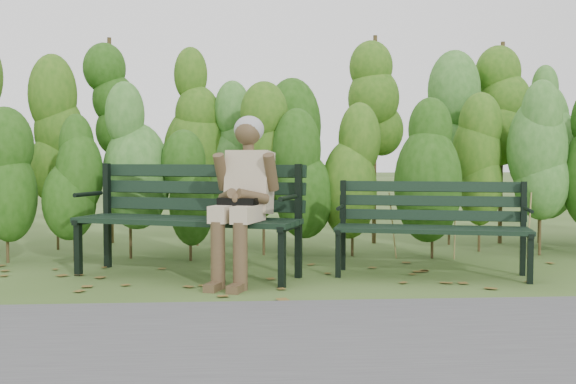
{
  "coord_description": "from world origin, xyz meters",
  "views": [
    {
      "loc": [
        -0.43,
        -5.83,
        1.07
      ],
      "look_at": [
        0.0,
        0.35,
        0.75
      ],
      "focal_mm": 42.0,
      "sensor_mm": 36.0,
      "label": 1
    }
  ],
  "objects": [
    {
      "name": "footpath",
      "position": [
        0.0,
        -2.2,
        0.01
      ],
      "size": [
        60.0,
        2.5,
        0.01
      ],
      "primitive_type": "cube",
      "color": "#474749",
      "rests_on": "ground"
    },
    {
      "name": "hedge_band",
      "position": [
        0.0,
        1.86,
        1.26
      ],
      "size": [
        11.04,
        1.67,
        2.42
      ],
      "color": "#47381E",
      "rests_on": "ground"
    },
    {
      "name": "ground",
      "position": [
        0.0,
        0.0,
        0.0
      ],
      "size": [
        80.0,
        80.0,
        0.0
      ],
      "primitive_type": "plane",
      "color": "#324D1A"
    },
    {
      "name": "leaf_litter",
      "position": [
        0.43,
        -0.43,
        0.0
      ],
      "size": [
        5.61,
        2.16,
        0.01
      ],
      "color": "brown",
      "rests_on": "ground"
    },
    {
      "name": "bench_left",
      "position": [
        -0.88,
        0.31,
        0.6
      ],
      "size": [
        2.12,
        1.34,
        1.01
      ],
      "color": "black",
      "rests_on": "ground"
    },
    {
      "name": "bench_right",
      "position": [
        1.29,
        0.15,
        0.5
      ],
      "size": [
        1.79,
        0.97,
        0.85
      ],
      "color": "black",
      "rests_on": "ground"
    },
    {
      "name": "seated_woman",
      "position": [
        -0.41,
        -0.09,
        0.81
      ],
      "size": [
        0.64,
        0.88,
        1.43
      ],
      "color": "#BFAB8F",
      "rests_on": "ground"
    }
  ]
}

